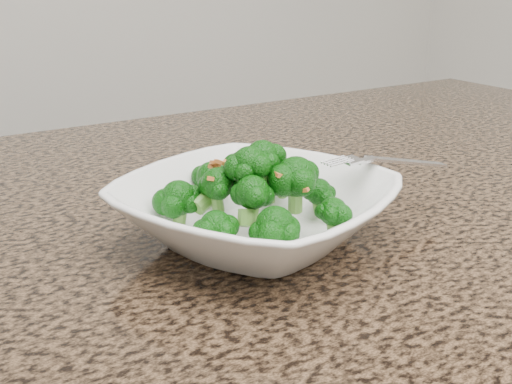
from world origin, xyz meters
TOP-DOWN VIEW (x-y plane):
  - granite_counter at (0.00, 0.30)m, footprint 1.64×1.04m
  - bowl at (-0.06, 0.27)m, footprint 0.32×0.32m
  - broccoli_pile at (-0.06, 0.27)m, footprint 0.22×0.22m
  - garlic_topping at (-0.06, 0.27)m, footprint 0.13×0.13m
  - fork at (0.06, 0.25)m, footprint 0.18×0.04m

SIDE VIEW (x-z plane):
  - granite_counter at x=0.00m, z-range 0.87..0.90m
  - bowl at x=-0.06m, z-range 0.90..0.96m
  - fork at x=0.06m, z-range 0.96..0.97m
  - broccoli_pile at x=-0.06m, z-range 0.96..1.02m
  - garlic_topping at x=-0.06m, z-range 1.02..1.03m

